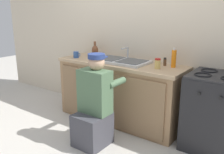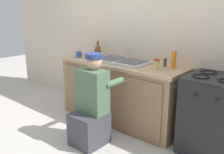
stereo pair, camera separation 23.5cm
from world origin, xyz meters
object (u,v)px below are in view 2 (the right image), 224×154
at_px(soap_bottle_orange, 174,59).
at_px(coffee_mug, 79,54).
at_px(stove_range, 213,115).
at_px(spice_bottle_pepper, 165,63).
at_px(vase_decorative, 98,50).
at_px(sink_double_basin, 121,61).
at_px(plumber_person, 91,107).
at_px(condiment_jar, 157,64).

bearing_deg(soap_bottle_orange, coffee_mug, -169.71).
xyz_separation_m(stove_range, spice_bottle_pepper, (-0.71, 0.15, 0.48)).
xyz_separation_m(coffee_mug, vase_decorative, (0.14, 0.28, 0.04)).
height_order(stove_range, vase_decorative, vase_decorative).
bearing_deg(sink_double_basin, soap_bottle_orange, 9.23).
bearing_deg(stove_range, plumber_person, -148.17).
relative_size(stove_range, condiment_jar, 7.11).
bearing_deg(stove_range, vase_decorative, 175.89).
height_order(stove_range, spice_bottle_pepper, spice_bottle_pepper).
height_order(condiment_jar, coffee_mug, condiment_jar).
distance_m(stove_range, vase_decorative, 1.96).
relative_size(vase_decorative, spice_bottle_pepper, 2.19).
relative_size(condiment_jar, soap_bottle_orange, 0.51).
distance_m(plumber_person, spice_bottle_pepper, 1.11).
distance_m(soap_bottle_orange, vase_decorative, 1.31).
height_order(condiment_jar, spice_bottle_pepper, condiment_jar).
bearing_deg(spice_bottle_pepper, sink_double_basin, -166.33).
distance_m(sink_double_basin, stove_range, 1.39).
xyz_separation_m(vase_decorative, spice_bottle_pepper, (1.18, 0.01, -0.04)).
xyz_separation_m(sink_double_basin, vase_decorative, (-0.58, 0.13, 0.07)).
bearing_deg(sink_double_basin, plumber_person, -80.28).
bearing_deg(soap_bottle_orange, plumber_person, -125.23).
relative_size(coffee_mug, soap_bottle_orange, 0.50).
bearing_deg(coffee_mug, plumber_person, -35.25).
bearing_deg(stove_range, sink_double_basin, 179.91).
relative_size(plumber_person, vase_decorative, 4.80).
distance_m(sink_double_basin, condiment_jar, 0.61).
bearing_deg(stove_range, soap_bottle_orange, 168.22).
distance_m(condiment_jar, spice_bottle_pepper, 0.21).
relative_size(coffee_mug, vase_decorative, 0.55).
bearing_deg(condiment_jar, sink_double_basin, 173.92).
height_order(stove_range, soap_bottle_orange, soap_bottle_orange).
distance_m(plumber_person, vase_decorative, 1.23).
relative_size(condiment_jar, vase_decorative, 0.56).
distance_m(stove_range, plumber_person, 1.40).
xyz_separation_m(plumber_person, vase_decorative, (-0.70, 0.87, 0.51)).
bearing_deg(condiment_jar, spice_bottle_pepper, 89.41).
xyz_separation_m(coffee_mug, soap_bottle_orange, (1.45, 0.26, 0.07)).
relative_size(condiment_jar, coffee_mug, 1.02).
bearing_deg(spice_bottle_pepper, plumber_person, -118.25).
distance_m(stove_range, coffee_mug, 2.09).
xyz_separation_m(sink_double_basin, stove_range, (1.31, -0.00, -0.45)).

